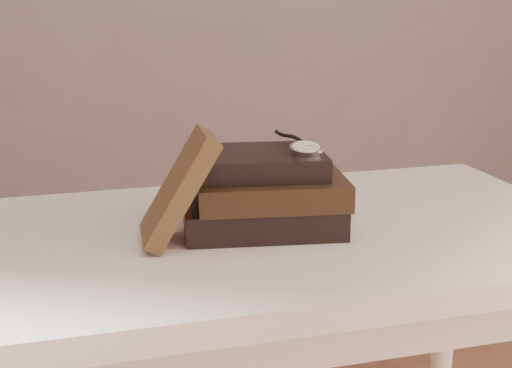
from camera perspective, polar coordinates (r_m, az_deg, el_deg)
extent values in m
cube|color=white|center=(1.21, 2.65, -4.19)|extent=(1.00, 0.60, 0.04)
cube|color=white|center=(1.23, 2.61, -6.81)|extent=(0.88, 0.49, 0.08)
cylinder|color=white|center=(1.75, 14.22, -11.66)|extent=(0.05, 0.05, 0.71)
cube|color=black|center=(1.19, 0.46, -2.36)|extent=(0.27, 0.21, 0.05)
cube|color=beige|center=(1.19, 0.61, -2.36)|extent=(0.26, 0.19, 0.04)
cube|color=gold|center=(1.20, -5.46, -2.20)|extent=(0.01, 0.01, 0.05)
cube|color=maroon|center=(1.18, -5.37, -2.58)|extent=(0.03, 0.16, 0.05)
cube|color=black|center=(1.17, 1.13, -0.40)|extent=(0.26, 0.20, 0.04)
cube|color=beige|center=(1.17, 1.28, -0.40)|extent=(0.25, 0.18, 0.03)
cube|color=gold|center=(1.18, -4.51, -0.27)|extent=(0.01, 0.01, 0.04)
cube|color=black|center=(1.17, -0.10, 1.64)|extent=(0.24, 0.18, 0.04)
cube|color=beige|center=(1.17, 0.05, 1.65)|extent=(0.23, 0.17, 0.03)
cube|color=gold|center=(1.19, -5.32, 1.74)|extent=(0.01, 0.01, 0.04)
cube|color=#3B2816|center=(1.11, -5.96, -0.31)|extent=(0.13, 0.12, 0.17)
cylinder|color=silver|center=(1.16, 3.91, 2.67)|extent=(0.06, 0.06, 0.02)
cylinder|color=white|center=(1.15, 3.91, 2.90)|extent=(0.05, 0.05, 0.01)
torus|color=silver|center=(1.15, 3.91, 2.88)|extent=(0.06, 0.06, 0.01)
cylinder|color=silver|center=(1.18, 3.63, 3.00)|extent=(0.01, 0.01, 0.01)
cube|color=black|center=(1.16, 3.86, 3.02)|extent=(0.00, 0.01, 0.00)
cube|color=black|center=(1.15, 4.17, 2.96)|extent=(0.01, 0.00, 0.00)
sphere|color=black|center=(1.19, 3.51, 3.34)|extent=(0.01, 0.01, 0.01)
sphere|color=black|center=(1.20, 3.28, 3.49)|extent=(0.01, 0.01, 0.01)
sphere|color=black|center=(1.21, 3.06, 3.61)|extent=(0.01, 0.01, 0.01)
sphere|color=black|center=(1.21, 2.84, 3.69)|extent=(0.01, 0.01, 0.01)
sphere|color=black|center=(1.22, 2.63, 3.73)|extent=(0.01, 0.01, 0.01)
sphere|color=black|center=(1.23, 2.41, 3.75)|extent=(0.01, 0.01, 0.01)
sphere|color=black|center=(1.24, 2.20, 3.78)|extent=(0.01, 0.01, 0.01)
sphere|color=black|center=(1.25, 1.99, 3.84)|extent=(0.01, 0.01, 0.01)
sphere|color=black|center=(1.26, 1.79, 3.94)|extent=(0.01, 0.01, 0.01)
sphere|color=black|center=(1.26, 1.59, 4.06)|extent=(0.01, 0.01, 0.01)
torus|color=silver|center=(1.24, -5.31, 0.68)|extent=(0.05, 0.02, 0.05)
torus|color=silver|center=(1.24, -2.81, 0.76)|extent=(0.05, 0.02, 0.05)
cylinder|color=silver|center=(1.24, -4.06, 0.86)|extent=(0.01, 0.01, 0.00)
cylinder|color=silver|center=(1.30, -6.40, 1.01)|extent=(0.02, 0.11, 0.03)
cylinder|color=silver|center=(1.30, -2.00, 1.15)|extent=(0.02, 0.11, 0.03)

